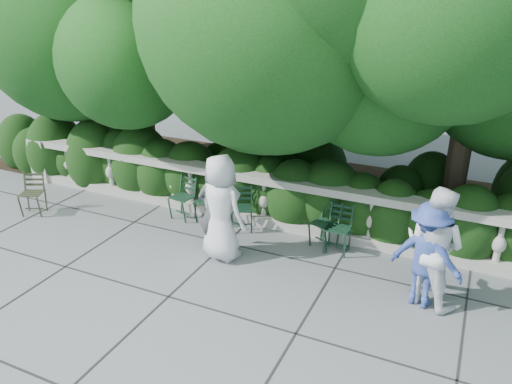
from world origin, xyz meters
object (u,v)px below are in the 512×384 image
at_px(chair_b, 242,233).
at_px(chair_a, 179,221).
at_px(chair_c, 204,225).
at_px(person_older_blue, 427,255).
at_px(chair_d, 334,256).
at_px(person_businessman, 221,208).
at_px(person_casual_man, 434,247).
at_px(chair_weathered, 33,217).
at_px(chair_f, 318,249).
at_px(person_woman_grey, 214,212).

bearing_deg(chair_b, chair_a, 156.07).
relative_size(chair_a, chair_c, 1.00).
height_order(chair_c, person_older_blue, person_older_blue).
bearing_deg(chair_d, chair_a, 179.05).
bearing_deg(chair_a, chair_c, 14.16).
height_order(chair_a, chair_c, same).
bearing_deg(person_older_blue, chair_a, 3.70).
distance_m(person_businessman, person_casual_man, 3.29).
bearing_deg(chair_c, chair_a, -163.55).
distance_m(chair_weathered, person_older_blue, 7.40).
height_order(chair_b, person_casual_man, person_casual_man).
xyz_separation_m(chair_d, person_casual_man, (1.59, -0.68, 0.89)).
bearing_deg(chair_f, chair_c, -158.55).
bearing_deg(chair_d, chair_weathered, -170.33).
bearing_deg(person_businessman, person_woman_grey, -2.91).
relative_size(chair_b, person_casual_man, 0.47).
xyz_separation_m(chair_c, chair_f, (2.27, 0.01, 0.00)).
relative_size(chair_c, chair_d, 1.00).
bearing_deg(person_older_blue, chair_c, 1.79).
relative_size(chair_a, chair_weathered, 1.00).
relative_size(chair_b, chair_c, 1.00).
bearing_deg(chair_f, person_casual_man, -0.92).
height_order(chair_c, chair_f, same).
distance_m(chair_b, chair_d, 1.78).
relative_size(chair_d, person_older_blue, 0.53).
relative_size(person_woman_grey, person_casual_man, 0.87).
distance_m(chair_c, chair_f, 2.27).
bearing_deg(person_woman_grey, chair_a, -37.14).
distance_m(chair_b, chair_weathered, 4.21).
xyz_separation_m(chair_a, chair_c, (0.54, 0.05, 0.00)).
height_order(person_woman_grey, person_older_blue, person_older_blue).
distance_m(chair_d, person_businessman, 2.09).
relative_size(chair_f, person_casual_man, 0.47).
bearing_deg(chair_a, person_older_blue, -0.69).
xyz_separation_m(person_businessman, person_older_blue, (3.22, 0.03, -0.11)).
bearing_deg(chair_weathered, chair_b, -9.29).
height_order(chair_d, chair_f, same).
distance_m(chair_b, chair_c, 0.81).
bearing_deg(chair_a, chair_weathered, -149.37).
xyz_separation_m(chair_c, person_businessman, (0.88, -0.89, 0.90)).
height_order(chair_f, person_woman_grey, person_woman_grey).
height_order(chair_a, person_woman_grey, person_woman_grey).
relative_size(chair_weathered, person_casual_man, 0.47).
bearing_deg(person_casual_man, person_woman_grey, 24.08).
xyz_separation_m(chair_b, person_woman_grey, (-0.09, -0.82, 0.77)).
relative_size(chair_a, person_businessman, 0.47).
xyz_separation_m(chair_a, person_woman_grey, (1.25, -0.77, 0.77)).
bearing_deg(chair_weathered, person_older_blue, -22.53).
xyz_separation_m(chair_b, chair_c, (-0.81, 0.00, 0.00)).
height_order(chair_a, person_businessman, person_businessman).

